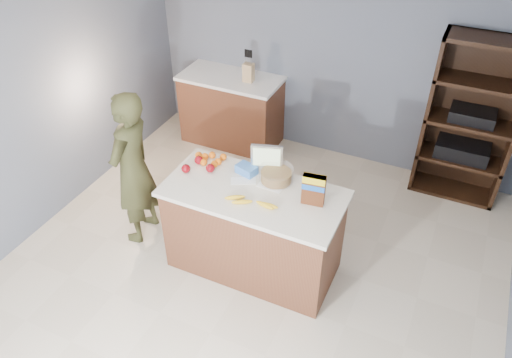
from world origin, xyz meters
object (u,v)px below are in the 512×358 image
at_px(counter_peninsula, 254,233).
at_px(cereal_box, 314,188).
at_px(tv, 267,157).
at_px(shelving_unit, 470,123).
at_px(person, 133,169).

bearing_deg(counter_peninsula, cereal_box, 7.25).
xyz_separation_m(tv, cereal_box, (0.52, -0.24, 0.00)).
xyz_separation_m(shelving_unit, person, (-2.78, -2.10, -0.07)).
xyz_separation_m(counter_peninsula, shelving_unit, (1.55, 2.05, 0.45)).
xyz_separation_m(counter_peninsula, tv, (-0.01, 0.30, 0.64)).
xyz_separation_m(counter_peninsula, cereal_box, (0.51, 0.06, 0.65)).
distance_m(counter_peninsula, shelving_unit, 2.61).
height_order(shelving_unit, cereal_box, shelving_unit).
relative_size(counter_peninsula, shelving_unit, 0.87).
bearing_deg(person, cereal_box, 88.84).
bearing_deg(shelving_unit, tv, -131.84).
bearing_deg(counter_peninsula, person, -177.53).
height_order(person, cereal_box, person).
bearing_deg(cereal_box, counter_peninsula, -172.75).
relative_size(shelving_unit, tv, 6.38).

